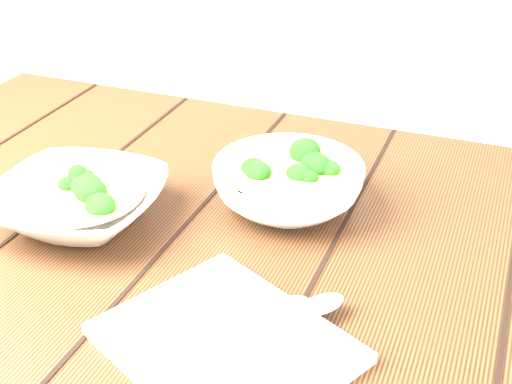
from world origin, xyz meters
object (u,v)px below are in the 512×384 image
Objects in this scene: table at (205,294)px; soup_bowl_back at (288,184)px; trivet at (274,193)px; napkin at (226,343)px; soup_bowl_front at (79,202)px.

table is 0.20m from soup_bowl_back.
trivet is (0.07, 0.09, 0.13)m from table.
napkin is at bearing -59.32° from table.
napkin is at bearing -79.25° from trivet.
soup_bowl_back reaches higher than napkin.
soup_bowl_back is 0.30m from napkin.
soup_bowl_back is 0.03m from trivet.
table is at bearing -126.36° from trivet.
soup_bowl_front reaches higher than napkin.
table is 0.18m from trivet.
soup_bowl_back is 2.27× the size of trivet.
table is at bearing -137.22° from soup_bowl_back.
napkin is (0.13, -0.22, 0.13)m from table.
soup_bowl_front is at bearing -147.25° from trivet.
soup_bowl_back reaches higher than soup_bowl_front.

